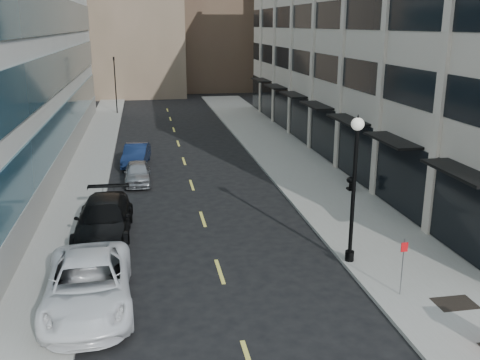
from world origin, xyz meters
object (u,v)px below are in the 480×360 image
object	(u,v)px
traffic_signal	(114,60)
lamppost	(354,177)
car_silver_sedan	(138,173)
car_blue_sedan	(136,155)
car_white_van	(88,285)
sign_post	(403,258)
urn_planter	(351,182)
car_black_pickup	(104,219)

from	to	relation	value
traffic_signal	lamppost	xyz separation A→B (m)	(10.80, -40.24, -2.04)
car_silver_sedan	lamppost	world-z (taller)	lamppost
traffic_signal	car_blue_sedan	size ratio (longest dim) A/B	1.59
traffic_signal	car_white_van	bearing A→B (deg)	-89.05
sign_post	urn_planter	bearing A→B (deg)	75.38
car_silver_sedan	lamppost	size ratio (longest dim) A/B	0.65
car_blue_sedan	sign_post	size ratio (longest dim) A/B	2.06
sign_post	car_white_van	bearing A→B (deg)	172.36
car_blue_sedan	sign_post	world-z (taller)	sign_post
car_silver_sedan	sign_post	world-z (taller)	sign_post
car_black_pickup	car_blue_sedan	size ratio (longest dim) A/B	1.36
traffic_signal	urn_planter	size ratio (longest dim) A/B	8.92
car_white_van	lamppost	distance (m)	10.63
traffic_signal	lamppost	distance (m)	41.72
car_blue_sedan	lamppost	world-z (taller)	lamppost
car_black_pickup	lamppost	xyz separation A→B (m)	(9.98, -4.71, 2.81)
car_blue_sedan	lamppost	bearing A→B (deg)	-56.84
urn_planter	traffic_signal	bearing A→B (deg)	114.98
car_white_van	car_black_pickup	bearing A→B (deg)	86.76
car_white_van	car_silver_sedan	distance (m)	15.09
car_white_van	sign_post	size ratio (longest dim) A/B	2.93
lamppost	sign_post	size ratio (longest dim) A/B	2.81
sign_post	lamppost	bearing A→B (deg)	102.50
lamppost	urn_planter	world-z (taller)	lamppost
traffic_signal	car_white_van	world-z (taller)	traffic_signal
car_silver_sedan	urn_planter	xyz separation A→B (m)	(12.18, -4.08, -0.04)
car_silver_sedan	car_blue_sedan	distance (m)	4.51
car_white_van	car_black_pickup	size ratio (longest dim) A/B	1.05
traffic_signal	car_white_van	size ratio (longest dim) A/B	1.11
car_silver_sedan	car_blue_sedan	xyz separation A→B (m)	(-0.12, 4.51, 0.06)
traffic_signal	sign_post	xyz separation A→B (m)	(11.52, -43.27, -4.17)
lamppost	urn_planter	bearing A→B (deg)	68.10
car_silver_sedan	urn_planter	bearing A→B (deg)	-18.59
traffic_signal	car_black_pickup	distance (m)	35.87
car_white_van	car_black_pickup	world-z (taller)	car_white_van
car_black_pickup	car_blue_sedan	xyz separation A→B (m)	(1.36, 13.04, -0.14)
urn_planter	car_silver_sedan	bearing A→B (deg)	161.48
traffic_signal	car_silver_sedan	xyz separation A→B (m)	(2.30, -27.00, -5.05)
sign_post	car_blue_sedan	bearing A→B (deg)	113.24
car_black_pickup	urn_planter	size ratio (longest dim) A/B	7.64
traffic_signal	car_silver_sedan	distance (m)	27.56
car_black_pickup	car_blue_sedan	bearing A→B (deg)	86.03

